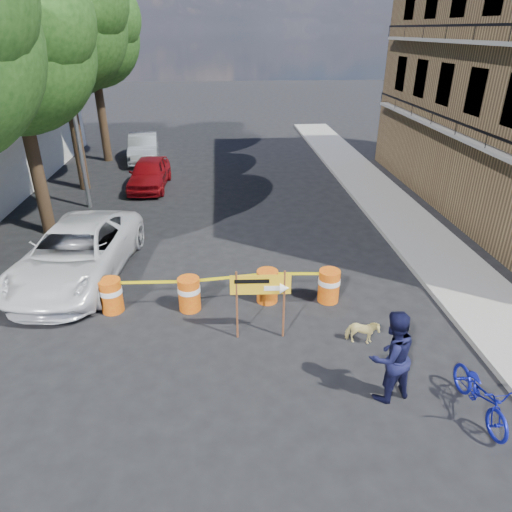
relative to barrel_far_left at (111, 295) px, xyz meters
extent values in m
plane|color=black|center=(3.51, -1.61, -0.47)|extent=(120.00, 120.00, 0.00)
cube|color=gray|center=(9.71, 4.39, -0.40)|extent=(2.40, 40.00, 0.15)
cylinder|color=#332316|center=(-3.29, 5.39, 1.91)|extent=(0.44, 0.44, 4.76)
sphere|color=#1A4112|center=(-3.29, 5.39, 5.48)|extent=(5.00, 5.00, 5.00)
sphere|color=#1A4112|center=(-2.42, 4.89, 6.33)|extent=(3.75, 3.75, 3.75)
cylinder|color=#332316|center=(-3.29, 10.39, 2.19)|extent=(0.44, 0.44, 5.32)
sphere|color=#1A4112|center=(-3.29, 10.39, 6.18)|extent=(5.40, 5.40, 5.40)
sphere|color=#1A4112|center=(-4.10, 11.06, 5.42)|extent=(3.78, 3.78, 3.78)
cylinder|color=#332316|center=(-3.29, 15.39, 1.99)|extent=(0.44, 0.44, 4.93)
sphere|color=#1A4112|center=(-3.29, 15.39, 5.69)|extent=(4.80, 4.80, 4.80)
sphere|color=#1A4112|center=(-2.45, 14.91, 6.57)|extent=(3.60, 3.60, 3.60)
sphere|color=#1A4112|center=(-4.01, 15.99, 4.98)|extent=(3.36, 3.36, 3.36)
cylinder|color=gray|center=(-2.49, 7.89, 3.53)|extent=(0.16, 0.16, 8.00)
cylinder|color=#DA410C|center=(0.00, 0.00, -0.02)|extent=(0.56, 0.56, 0.90)
cylinder|color=white|center=(0.00, 0.00, 0.13)|extent=(0.58, 0.58, 0.14)
cylinder|color=#DA410C|center=(1.98, -0.08, -0.02)|extent=(0.56, 0.56, 0.90)
cylinder|color=white|center=(1.98, -0.08, 0.13)|extent=(0.58, 0.58, 0.14)
cylinder|color=#DA410C|center=(4.02, 0.16, -0.02)|extent=(0.56, 0.56, 0.90)
cylinder|color=white|center=(4.02, 0.16, 0.13)|extent=(0.58, 0.58, 0.14)
cylinder|color=#DA410C|center=(5.64, 0.05, -0.02)|extent=(0.56, 0.56, 0.90)
cylinder|color=white|center=(5.64, 0.05, 0.13)|extent=(0.58, 0.58, 0.14)
cylinder|color=#592D19|center=(3.16, -1.39, 0.41)|extent=(0.05, 0.05, 1.76)
cylinder|color=#592D19|center=(4.23, -1.44, 0.41)|extent=(0.05, 0.05, 1.76)
cube|color=gold|center=(3.69, -1.41, 0.95)|extent=(1.37, 0.09, 0.49)
cube|color=white|center=(3.97, -1.45, 0.86)|extent=(0.39, 0.03, 0.12)
cone|color=white|center=(4.23, -1.46, 0.86)|extent=(0.23, 0.26, 0.25)
cube|color=black|center=(3.50, -1.42, 1.04)|extent=(0.78, 0.05, 0.10)
imported|color=black|center=(5.99, -3.54, 0.50)|extent=(1.12, 0.99, 1.95)
imported|color=#131AA2|center=(7.57, -4.13, 0.44)|extent=(0.66, 0.97, 1.82)
imported|color=#E5D483|center=(6.00, -1.85, -0.16)|extent=(0.80, 0.50, 0.63)
imported|color=silver|center=(-1.29, 1.89, 0.31)|extent=(3.22, 5.90, 1.57)
imported|color=maroon|center=(-0.34, 10.31, 0.21)|extent=(1.75, 4.04, 1.36)
imported|color=#A7AAAF|center=(-1.29, 15.29, 0.23)|extent=(1.92, 4.42, 1.41)
camera|label=1|loc=(2.90, -10.20, 6.06)|focal=32.00mm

